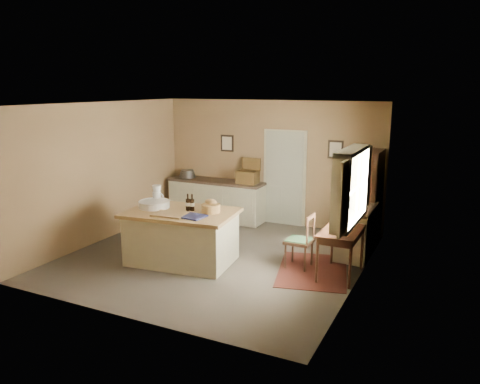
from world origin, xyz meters
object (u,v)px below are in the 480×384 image
object	(u,v)px
sideboard	(217,198)
shelving_unit	(374,198)
right_cabinet	(355,231)
desk_chair	(299,241)
writing_desk	(341,236)
work_island	(181,235)

from	to	relation	value
sideboard	shelving_unit	world-z (taller)	shelving_unit
right_cabinet	desk_chair	bearing A→B (deg)	-125.92
right_cabinet	shelving_unit	distance (m)	0.95
writing_desk	desk_chair	xyz separation A→B (m)	(-0.72, 0.06, -0.22)
right_cabinet	shelving_unit	world-z (taller)	shelving_unit
desk_chair	work_island	bearing A→B (deg)	-160.02
right_cabinet	shelving_unit	bearing A→B (deg)	79.86
sideboard	desk_chair	world-z (taller)	sideboard
right_cabinet	shelving_unit	xyz separation A→B (m)	(0.15, 0.83, 0.45)
desk_chair	shelving_unit	world-z (taller)	shelving_unit
shelving_unit	desk_chair	bearing A→B (deg)	-115.44
writing_desk	right_cabinet	size ratio (longest dim) A/B	0.87
sideboard	right_cabinet	world-z (taller)	sideboard
desk_chair	shelving_unit	bearing A→B (deg)	66.05
right_cabinet	work_island	bearing A→B (deg)	-148.23
work_island	desk_chair	bearing A→B (deg)	11.93
desk_chair	shelving_unit	distance (m)	2.06
desk_chair	writing_desk	bearing A→B (deg)	-3.11
desk_chair	right_cabinet	size ratio (longest dim) A/B	0.82
right_cabinet	sideboard	bearing A→B (deg)	163.01
writing_desk	right_cabinet	distance (m)	1.07
sideboard	shelving_unit	size ratio (longest dim) A/B	1.25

